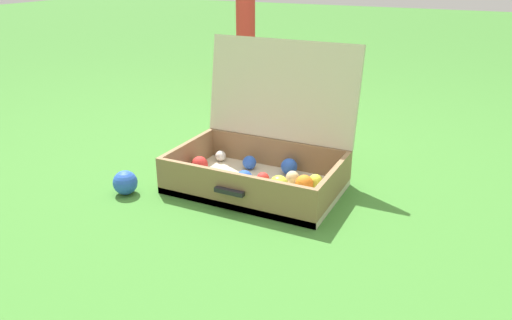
# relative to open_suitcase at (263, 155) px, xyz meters

# --- Properties ---
(ground_plane) EXTENTS (16.00, 16.00, 0.00)m
(ground_plane) POSITION_rel_open_suitcase_xyz_m (-0.07, -0.09, -0.12)
(ground_plane) COLOR #3D7A2D
(open_suitcase) EXTENTS (0.62, 0.49, 0.53)m
(open_suitcase) POSITION_rel_open_suitcase_xyz_m (0.00, 0.00, 0.00)
(open_suitcase) COLOR beige
(open_suitcase) RESTS_ON ground
(stray_ball_on_grass) EXTENTS (0.09, 0.09, 0.09)m
(stray_ball_on_grass) POSITION_rel_open_suitcase_xyz_m (-0.42, -0.31, -0.07)
(stray_ball_on_grass) COLOR blue
(stray_ball_on_grass) RESTS_ON ground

